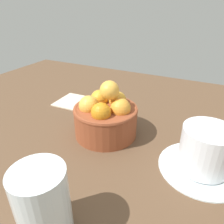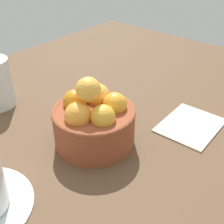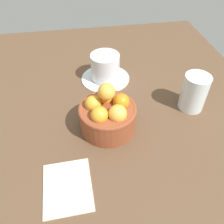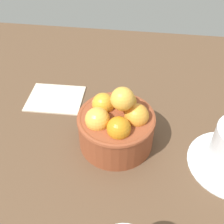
# 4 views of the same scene
# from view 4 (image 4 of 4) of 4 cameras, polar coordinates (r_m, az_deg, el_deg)

# --- Properties ---
(ground_plane) EXTENTS (1.18, 0.93, 0.04)m
(ground_plane) POSITION_cam_4_polar(r_m,az_deg,el_deg) (0.54, 0.81, -7.53)
(ground_plane) COLOR brown
(terracotta_bowl) EXTENTS (0.14, 0.14, 0.13)m
(terracotta_bowl) POSITION_cam_4_polar(r_m,az_deg,el_deg) (0.49, 0.92, -2.66)
(terracotta_bowl) COLOR brown
(terracotta_bowl) RESTS_ON ground_plane
(folded_napkin) EXTENTS (0.12, 0.10, 0.01)m
(folded_napkin) POSITION_cam_4_polar(r_m,az_deg,el_deg) (0.63, -11.75, 2.90)
(folded_napkin) COLOR beige
(folded_napkin) RESTS_ON ground_plane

